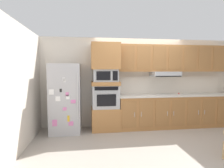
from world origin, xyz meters
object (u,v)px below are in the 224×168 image
Objects in this scene: screwdriver at (179,93)px; built_in_oven at (105,96)px; microwave at (105,75)px; refrigerator at (66,98)px.

built_in_oven is at bearing -178.49° from screwdriver.
built_in_oven is at bearing 179.23° from microwave.
refrigerator reaches higher than microwave.
refrigerator is at bearing -176.25° from built_in_oven.
refrigerator is at bearing -177.76° from screwdriver.
microwave is (1.03, 0.07, 0.58)m from refrigerator.
screwdriver is (2.13, 0.06, 0.03)m from built_in_oven.
screwdriver is at bearing 1.51° from microwave.
built_in_oven is 2.14m from screwdriver.
screwdriver is (2.13, 0.06, -0.53)m from microwave.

